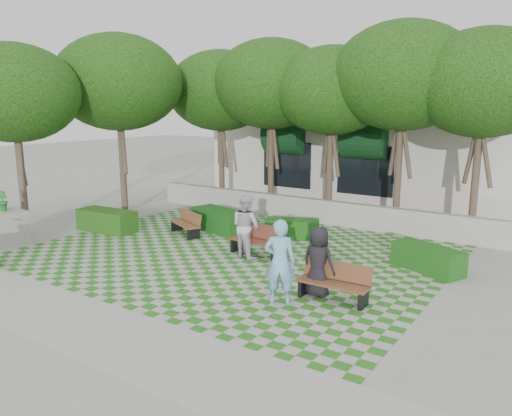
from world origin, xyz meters
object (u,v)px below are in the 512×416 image
Objects in this scene: bench_mid at (258,241)px; bench_west at (187,224)px; hedge_midright at (292,228)px; hedge_west at (107,221)px; planter_back at (6,226)px; person_dark at (318,261)px; bench_east at (334,283)px; hedge_midleft at (220,220)px; person_blue at (280,262)px; person_white at (246,226)px; hedge_east at (428,259)px.

bench_mid is 3.46m from bench_west.
hedge_midright is 0.81× the size of hedge_west.
planter_back is 1.07× the size of person_dark.
planter_back reaches higher than hedge_midright.
bench_east is at bearing -8.36° from hedge_west.
hedge_midleft is 7.02m from planter_back.
bench_west is 0.74× the size of hedge_west.
person_blue is at bearing 65.53° from person_dark.
person_dark is (-0.45, 0.06, 0.42)m from bench_east.
hedge_midright is at bearing 128.28° from bench_east.
bench_east is 3.98m from person_white.
person_dark is at bearing 171.61° from bench_east.
hedge_midright is 0.80× the size of hedge_midleft.
person_blue reaches higher than bench_mid.
hedge_east is (4.65, 1.37, -0.11)m from bench_mid.
person_dark is (10.46, 1.60, 0.24)m from planter_back.
person_blue is 1.17× the size of person_dark.
bench_west is 1.22m from hedge_midleft.
planter_back is at bearing 12.87° from person_dark.
hedge_midleft is at bearing 47.70° from planter_back.
hedge_west is 3.26m from planter_back.
person_blue is (2.64, -5.20, 0.67)m from hedge_midright.
bench_east is 0.85× the size of person_blue.
bench_mid is (-3.43, 1.97, 0.03)m from bench_east.
bench_mid is 0.93× the size of hedge_east.
bench_east is 0.94× the size of hedge_midright.
hedge_midleft is (-2.76, 1.68, -0.06)m from bench_mid.
hedge_midleft is at bearing 148.10° from bench_east.
planter_back is at bearing -132.30° from hedge_midleft.
person_white is (-0.17, -0.36, 0.50)m from bench_mid.
hedge_midright is 0.99× the size of planter_back.
person_white is (7.30, 3.15, 0.35)m from planter_back.
bench_mid is at bearing 5.35° from hedge_west.
person_dark is (0.50, 0.92, -0.15)m from person_blue.
bench_west is at bearing 24.16° from hedge_west.
person_white is at bearing -38.30° from hedge_midleft.
hedge_east is 1.09× the size of hedge_midright.
person_blue is 1.04× the size of person_white.
hedge_midright is at bearing 26.31° from hedge_west.
bench_west is at bearing -17.64° from person_dark.
planter_back is (-7.48, -3.51, 0.15)m from bench_mid.
bench_west is 3.42m from person_white.
person_dark is at bearing 167.12° from person_white.
bench_west is at bearing -174.83° from hedge_east.
hedge_east is 1.03× the size of person_white.
person_blue reaches higher than person_dark.
person_white is at bearing -160.32° from hedge_east.
bench_west reaches higher than hedge_midright.
hedge_west is at bearing -153.69° from hedge_midright.
hedge_east is 0.88× the size of hedge_west.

